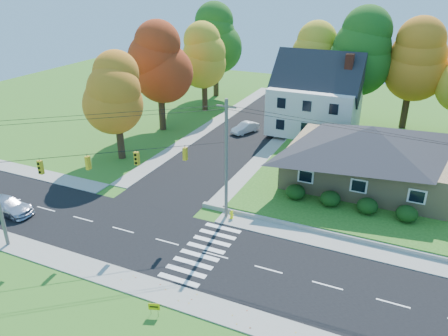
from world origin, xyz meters
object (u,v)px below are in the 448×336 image
object	(u,v)px
ranch_house	(369,153)
silver_sedan	(7,206)
white_car	(245,128)
fire_hydrant	(232,215)

from	to	relation	value
ranch_house	silver_sedan	bearing A→B (deg)	-145.96
ranch_house	white_car	distance (m)	18.49
white_car	fire_hydrant	bearing A→B (deg)	-48.29
silver_sedan	fire_hydrant	world-z (taller)	silver_sedan
fire_hydrant	ranch_house	bearing A→B (deg)	50.54
ranch_house	silver_sedan	size ratio (longest dim) A/B	3.08
fire_hydrant	white_car	bearing A→B (deg)	109.03
ranch_house	silver_sedan	distance (m)	31.89
ranch_house	fire_hydrant	distance (m)	14.40
ranch_house	fire_hydrant	world-z (taller)	ranch_house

